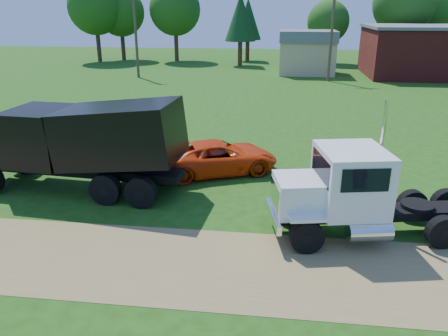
# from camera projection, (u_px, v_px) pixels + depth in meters

# --- Properties ---
(ground) EXTENTS (140.00, 140.00, 0.00)m
(ground) POSITION_uv_depth(u_px,v_px,m) (238.00, 267.00, 12.85)
(ground) COLOR #20470F
(ground) RESTS_ON ground
(dirt_track) EXTENTS (120.00, 4.20, 0.01)m
(dirt_track) POSITION_uv_depth(u_px,v_px,m) (238.00, 267.00, 12.85)
(dirt_track) COLOR olive
(dirt_track) RESTS_ON ground
(white_semi_tractor) EXTENTS (7.55, 3.69, 4.46)m
(white_semi_tractor) POSITION_uv_depth(u_px,v_px,m) (352.00, 193.00, 14.18)
(white_semi_tractor) COLOR black
(white_semi_tractor) RESTS_ON ground
(black_dump_truck) EXTENTS (9.05, 3.39, 3.87)m
(black_dump_truck) POSITION_uv_depth(u_px,v_px,m) (83.00, 141.00, 17.58)
(black_dump_truck) COLOR black
(black_dump_truck) RESTS_ON ground
(orange_pickup) EXTENTS (5.87, 4.33, 1.48)m
(orange_pickup) POSITION_uv_depth(u_px,v_px,m) (219.00, 157.00, 19.96)
(orange_pickup) COLOR red
(orange_pickup) RESTS_ON ground
(spectator_b) EXTENTS (1.11, 0.99, 1.90)m
(spectator_b) POSITION_uv_depth(u_px,v_px,m) (355.00, 170.00, 17.80)
(spectator_b) COLOR #999999
(spectator_b) RESTS_ON ground
(brick_building) EXTENTS (15.40, 10.40, 5.30)m
(brick_building) POSITION_uv_depth(u_px,v_px,m) (438.00, 51.00, 47.06)
(brick_building) COLOR maroon
(brick_building) RESTS_ON ground
(tan_shed) EXTENTS (6.20, 5.40, 4.70)m
(tan_shed) POSITION_uv_depth(u_px,v_px,m) (307.00, 52.00, 48.75)
(tan_shed) COLOR tan
(tan_shed) RESTS_ON ground
(utility_poles) EXTENTS (42.20, 0.28, 9.00)m
(utility_poles) POSITION_uv_depth(u_px,v_px,m) (332.00, 33.00, 43.07)
(utility_poles) COLOR #433426
(utility_poles) RESTS_ON ground
(tree_row) EXTENTS (60.25, 14.03, 11.36)m
(tree_row) POSITION_uv_depth(u_px,v_px,m) (288.00, 10.00, 56.48)
(tree_row) COLOR #341E15
(tree_row) RESTS_ON ground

